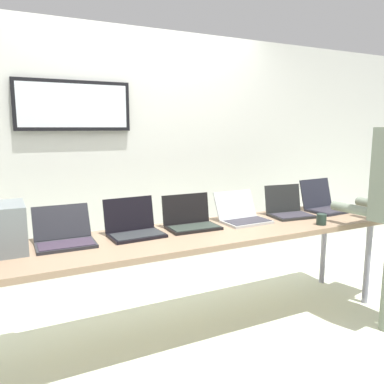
{
  "coord_description": "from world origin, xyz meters",
  "views": [
    {
      "loc": [
        -1.25,
        -2.39,
        1.5
      ],
      "look_at": [
        0.03,
        0.16,
        1.02
      ],
      "focal_mm": 36.11,
      "sensor_mm": 36.0,
      "label": 1
    }
  ],
  "objects_px": {
    "laptop_station_3": "(242,215)",
    "coffee_mug": "(321,219)",
    "laptop_station_4": "(288,209)",
    "laptop_station_1": "(134,227)",
    "laptop_station_5": "(325,204)",
    "laptop_station_2": "(191,220)",
    "workbench": "(198,238)",
    "laptop_station_0": "(64,236)"
  },
  "relations": [
    {
      "from": "workbench",
      "to": "laptop_station_1",
      "type": "bearing_deg",
      "value": 164.82
    },
    {
      "from": "laptop_station_0",
      "to": "laptop_station_2",
      "type": "distance_m",
      "value": 0.91
    },
    {
      "from": "laptop_station_4",
      "to": "laptop_station_3",
      "type": "bearing_deg",
      "value": 179.17
    },
    {
      "from": "laptop_station_0",
      "to": "laptop_station_5",
      "type": "distance_m",
      "value": 2.26
    },
    {
      "from": "laptop_station_2",
      "to": "laptop_station_4",
      "type": "distance_m",
      "value": 0.92
    },
    {
      "from": "workbench",
      "to": "laptop_station_4",
      "type": "xyz_separation_m",
      "value": [
        0.92,
        0.11,
        0.11
      ]
    },
    {
      "from": "laptop_station_2",
      "to": "coffee_mug",
      "type": "relative_size",
      "value": 4.58
    },
    {
      "from": "laptop_station_3",
      "to": "laptop_station_4",
      "type": "xyz_separation_m",
      "value": [
        0.46,
        -0.01,
        0.0
      ]
    },
    {
      "from": "laptop_station_2",
      "to": "coffee_mug",
      "type": "bearing_deg",
      "value": -21.74
    },
    {
      "from": "laptop_station_1",
      "to": "laptop_station_5",
      "type": "height_order",
      "value": "laptop_station_5"
    },
    {
      "from": "laptop_station_0",
      "to": "laptop_station_3",
      "type": "distance_m",
      "value": 1.36
    },
    {
      "from": "laptop_station_4",
      "to": "coffee_mug",
      "type": "relative_size",
      "value": 4.41
    },
    {
      "from": "laptop_station_4",
      "to": "workbench",
      "type": "bearing_deg",
      "value": -173.4
    },
    {
      "from": "laptop_station_1",
      "to": "laptop_station_4",
      "type": "relative_size",
      "value": 1.02
    },
    {
      "from": "laptop_station_3",
      "to": "laptop_station_4",
      "type": "distance_m",
      "value": 0.46
    },
    {
      "from": "laptop_station_1",
      "to": "coffee_mug",
      "type": "bearing_deg",
      "value": -14.98
    },
    {
      "from": "laptop_station_3",
      "to": "coffee_mug",
      "type": "xyz_separation_m",
      "value": [
        0.49,
        -0.36,
        -0.01
      ]
    },
    {
      "from": "laptop_station_3",
      "to": "laptop_station_5",
      "type": "bearing_deg",
      "value": 0.85
    },
    {
      "from": "laptop_station_1",
      "to": "laptop_station_2",
      "type": "height_order",
      "value": "laptop_station_1"
    },
    {
      "from": "laptop_station_0",
      "to": "laptop_station_5",
      "type": "xyz_separation_m",
      "value": [
        2.26,
        0.0,
        0.01
      ]
    },
    {
      "from": "workbench",
      "to": "laptop_station_4",
      "type": "distance_m",
      "value": 0.93
    },
    {
      "from": "laptop_station_0",
      "to": "laptop_station_3",
      "type": "height_order",
      "value": "same"
    },
    {
      "from": "laptop_station_3",
      "to": "laptop_station_5",
      "type": "relative_size",
      "value": 0.95
    },
    {
      "from": "laptop_station_3",
      "to": "coffee_mug",
      "type": "height_order",
      "value": "laptop_station_3"
    },
    {
      "from": "laptop_station_2",
      "to": "coffee_mug",
      "type": "distance_m",
      "value": 1.01
    },
    {
      "from": "laptop_station_4",
      "to": "coffee_mug",
      "type": "xyz_separation_m",
      "value": [
        0.02,
        -0.36,
        -0.02
      ]
    },
    {
      "from": "laptop_station_3",
      "to": "laptop_station_4",
      "type": "height_order",
      "value": "laptop_station_4"
    },
    {
      "from": "laptop_station_2",
      "to": "laptop_station_5",
      "type": "relative_size",
      "value": 0.98
    },
    {
      "from": "coffee_mug",
      "to": "laptop_station_4",
      "type": "bearing_deg",
      "value": 93.62
    },
    {
      "from": "workbench",
      "to": "laptop_station_1",
      "type": "relative_size",
      "value": 8.48
    },
    {
      "from": "laptop_station_2",
      "to": "laptop_station_5",
      "type": "distance_m",
      "value": 1.35
    },
    {
      "from": "workbench",
      "to": "laptop_station_0",
      "type": "relative_size",
      "value": 8.7
    },
    {
      "from": "laptop_station_1",
      "to": "laptop_station_3",
      "type": "bearing_deg",
      "value": -0.48
    },
    {
      "from": "laptop_station_1",
      "to": "laptop_station_0",
      "type": "bearing_deg",
      "value": 179.71
    },
    {
      "from": "laptop_station_0",
      "to": "coffee_mug",
      "type": "relative_size",
      "value": 4.37
    },
    {
      "from": "workbench",
      "to": "laptop_station_5",
      "type": "distance_m",
      "value": 1.36
    },
    {
      "from": "laptop_station_1",
      "to": "laptop_station_3",
      "type": "relative_size",
      "value": 1.02
    },
    {
      "from": "laptop_station_2",
      "to": "laptop_station_3",
      "type": "xyz_separation_m",
      "value": [
        0.45,
        -0.01,
        -0.0
      ]
    },
    {
      "from": "laptop_station_0",
      "to": "laptop_station_1",
      "type": "bearing_deg",
      "value": -0.29
    },
    {
      "from": "laptop_station_3",
      "to": "coffee_mug",
      "type": "bearing_deg",
      "value": -36.72
    },
    {
      "from": "laptop_station_0",
      "to": "laptop_station_2",
      "type": "relative_size",
      "value": 0.96
    },
    {
      "from": "workbench",
      "to": "laptop_station_3",
      "type": "relative_size",
      "value": 8.61
    }
  ]
}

